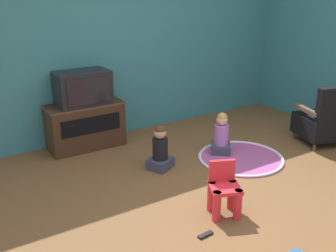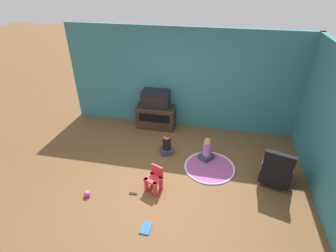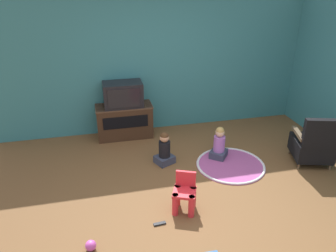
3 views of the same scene
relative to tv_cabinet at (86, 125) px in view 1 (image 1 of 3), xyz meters
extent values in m
plane|color=brown|center=(0.73, -2.17, -0.31)|extent=(30.00, 30.00, 0.00)
cube|color=teal|center=(0.62, 0.29, 0.94)|extent=(5.80, 0.12, 2.51)
cube|color=#382316|center=(0.00, 0.00, -0.01)|extent=(0.97, 0.42, 0.60)
cube|color=#503626|center=(0.00, 0.00, 0.28)|extent=(0.99, 0.43, 0.02)
cube|color=black|center=(0.00, -0.21, 0.06)|extent=(0.78, 0.01, 0.22)
cube|color=black|center=(0.00, 0.00, 0.50)|extent=(0.67, 0.40, 0.43)
cube|color=black|center=(0.00, -0.21, 0.50)|extent=(0.55, 0.02, 0.33)
cylinder|color=brown|center=(3.05, -1.38, -0.26)|extent=(0.04, 0.04, 0.10)
cylinder|color=brown|center=(2.60, -1.25, -0.26)|extent=(0.04, 0.04, 0.10)
cylinder|color=brown|center=(2.46, -1.71, -0.26)|extent=(0.04, 0.04, 0.10)
cube|color=black|center=(2.76, -1.54, -0.07)|extent=(0.69, 0.70, 0.28)
cube|color=black|center=(2.69, -1.78, 0.30)|extent=(0.53, 0.24, 0.45)
cube|color=brown|center=(2.52, -1.48, 0.17)|extent=(0.20, 0.48, 0.05)
cylinder|color=red|center=(0.36, -2.29, -0.16)|extent=(0.08, 0.08, 0.30)
cylinder|color=red|center=(0.55, -2.37, -0.16)|extent=(0.08, 0.08, 0.30)
cylinder|color=red|center=(0.44, -2.12, -0.16)|extent=(0.08, 0.08, 0.30)
cylinder|color=red|center=(0.62, -2.20, -0.16)|extent=(0.08, 0.08, 0.30)
cube|color=red|center=(0.49, -2.24, -0.03)|extent=(0.36, 0.35, 0.04)
cube|color=red|center=(0.54, -2.14, 0.09)|extent=(0.24, 0.13, 0.21)
cylinder|color=#A54C8C|center=(1.49, -1.38, -0.31)|extent=(1.07, 1.07, 0.01)
torus|color=silver|center=(1.49, -1.38, -0.30)|extent=(1.06, 1.06, 0.04)
cube|color=#33384C|center=(0.50, -1.07, -0.25)|extent=(0.35, 0.33, 0.12)
cylinder|color=black|center=(0.50, -1.07, -0.06)|extent=(0.18, 0.18, 0.26)
sphere|color=tan|center=(0.50, -1.07, 0.13)|extent=(0.15, 0.15, 0.15)
sphere|color=#472D19|center=(0.50, -1.07, 0.16)|extent=(0.13, 0.13, 0.13)
cube|color=#33384C|center=(1.39, -1.11, -0.25)|extent=(0.36, 0.37, 0.12)
cylinder|color=#A566BF|center=(1.39, -1.11, -0.06)|extent=(0.18, 0.18, 0.26)
sphere|color=#D8AD8C|center=(1.39, -1.11, 0.14)|extent=(0.15, 0.15, 0.15)
sphere|color=tan|center=(1.39, -1.11, 0.16)|extent=(0.14, 0.14, 0.14)
cube|color=black|center=(0.14, -2.42, -0.30)|extent=(0.15, 0.06, 0.02)
camera|label=1|loc=(-1.67, -4.68, 1.75)|focal=42.00mm
camera|label=2|loc=(1.48, -5.73, 3.31)|focal=28.00mm
camera|label=3|loc=(-0.45, -5.41, 2.43)|focal=35.00mm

